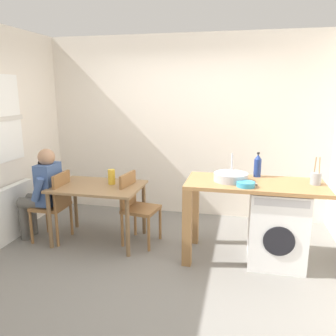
{
  "coord_description": "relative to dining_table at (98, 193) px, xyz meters",
  "views": [
    {
      "loc": [
        0.87,
        -3.31,
        1.92
      ],
      "look_at": [
        0.03,
        0.45,
        1.01
      ],
      "focal_mm": 36.05,
      "sensor_mm": 36.0,
      "label": 1
    }
  ],
  "objects": [
    {
      "name": "ground_plane",
      "position": [
        0.88,
        -0.46,
        -0.64
      ],
      "size": [
        5.46,
        5.46,
        0.0
      ],
      "primitive_type": "plane",
      "color": "slate"
    },
    {
      "name": "wall_back",
      "position": [
        0.88,
        1.29,
        0.71
      ],
      "size": [
        4.6,
        0.1,
        2.7
      ],
      "primitive_type": "cube",
      "color": "silver",
      "rests_on": "ground_plane"
    },
    {
      "name": "radiator",
      "position": [
        -1.14,
        -0.16,
        -0.29
      ],
      "size": [
        0.1,
        0.8,
        0.7
      ],
      "primitive_type": "cube",
      "color": "white",
      "rests_on": "ground_plane"
    },
    {
      "name": "dining_table",
      "position": [
        0.0,
        0.0,
        0.0
      ],
      "size": [
        1.1,
        0.76,
        0.74
      ],
      "color": "olive",
      "rests_on": "ground_plane"
    },
    {
      "name": "chair_person_seat",
      "position": [
        -0.55,
        -0.1,
        -0.14
      ],
      "size": [
        0.4,
        0.4,
        0.9
      ],
      "rotation": [
        0.0,
        0.0,
        1.57
      ],
      "color": "olive",
      "rests_on": "ground_plane"
    },
    {
      "name": "chair_opposite",
      "position": [
        0.48,
        0.06,
        -0.14
      ],
      "size": [
        0.45,
        0.45,
        0.9
      ],
      "rotation": [
        0.0,
        0.0,
        -1.72
      ],
      "color": "olive",
      "rests_on": "ground_plane"
    },
    {
      "name": "seated_person",
      "position": [
        -0.71,
        -0.1,
        0.03
      ],
      "size": [
        0.5,
        0.51,
        1.2
      ],
      "rotation": [
        0.0,
        0.0,
        1.57
      ],
      "color": "#595651",
      "rests_on": "ground_plane"
    },
    {
      "name": "kitchen_counter",
      "position": [
        1.69,
        -0.08,
        0.12
      ],
      "size": [
        1.5,
        0.68,
        0.92
      ],
      "color": "#9E7042",
      "rests_on": "ground_plane"
    },
    {
      "name": "washing_machine",
      "position": [
        2.16,
        -0.09,
        -0.21
      ],
      "size": [
        0.6,
        0.61,
        0.86
      ],
      "color": "white",
      "rests_on": "ground_plane"
    },
    {
      "name": "sink_basin",
      "position": [
        1.64,
        -0.08,
        0.32
      ],
      "size": [
        0.38,
        0.38,
        0.09
      ],
      "primitive_type": "cylinder",
      "color": "#9EA0A5",
      "rests_on": "kitchen_counter"
    },
    {
      "name": "tap",
      "position": [
        1.64,
        0.1,
        0.42
      ],
      "size": [
        0.02,
        0.02,
        0.28
      ],
      "primitive_type": "cylinder",
      "color": "#B2B2B7",
      "rests_on": "kitchen_counter"
    },
    {
      "name": "bottle_tall_green",
      "position": [
        1.93,
        0.18,
        0.41
      ],
      "size": [
        0.08,
        0.08,
        0.29
      ],
      "color": "navy",
      "rests_on": "kitchen_counter"
    },
    {
      "name": "mixing_bowl",
      "position": [
        1.8,
        -0.28,
        0.31
      ],
      "size": [
        0.19,
        0.19,
        0.05
      ],
      "color": "teal",
      "rests_on": "kitchen_counter"
    },
    {
      "name": "utensil_crock",
      "position": [
        2.53,
        -0.03,
        0.35
      ],
      "size": [
        0.11,
        0.11,
        0.3
      ],
      "color": "gray",
      "rests_on": "kitchen_counter"
    },
    {
      "name": "vase",
      "position": [
        0.15,
        0.1,
        0.19
      ],
      "size": [
        0.09,
        0.09,
        0.19
      ],
      "primitive_type": "cylinder",
      "color": "gold",
      "rests_on": "dining_table"
    },
    {
      "name": "scissors",
      "position": [
        1.85,
        -0.18,
        0.28
      ],
      "size": [
        0.15,
        0.06,
        0.01
      ],
      "color": "#B2B2B7",
      "rests_on": "kitchen_counter"
    }
  ]
}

